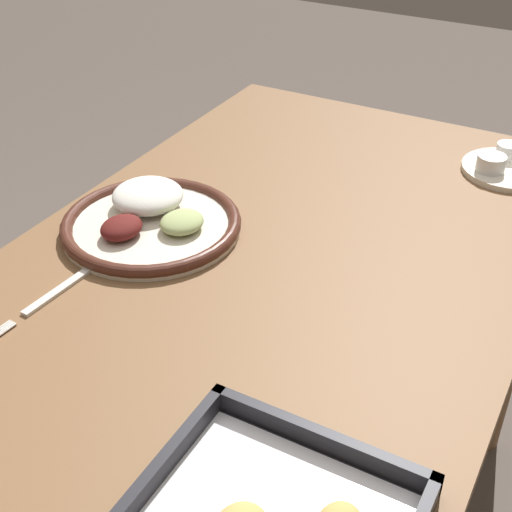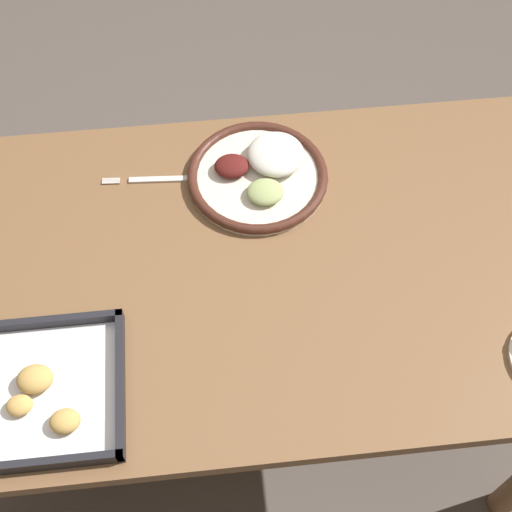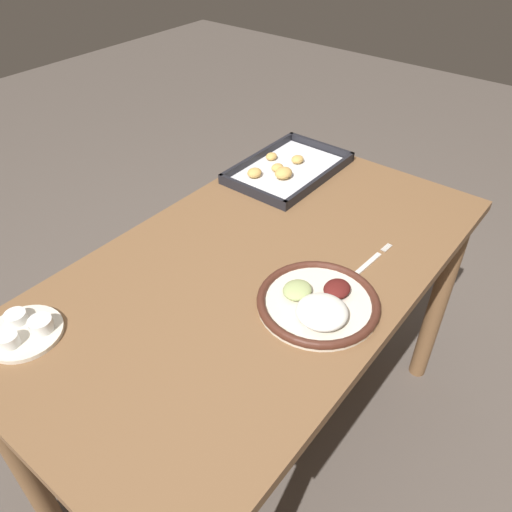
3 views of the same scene
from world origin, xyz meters
name	(u,v)px [view 1 (image 1 of 3)]	position (x,y,z in m)	size (l,w,h in m)	color
dining_table	(253,342)	(0.00, 0.00, 0.64)	(1.29, 0.72, 0.76)	brown
dinner_plate	(151,220)	(-0.04, -0.20, 0.78)	(0.28, 0.28, 0.05)	beige
fork	(63,288)	(0.15, -0.21, 0.77)	(0.22, 0.03, 0.00)	silver
saucer_plate	(508,166)	(-0.49, 0.24, 0.78)	(0.16, 0.16, 0.04)	beige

